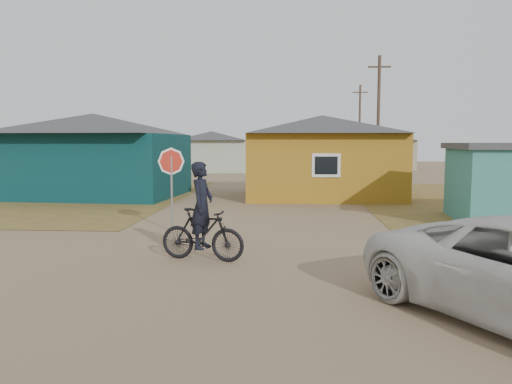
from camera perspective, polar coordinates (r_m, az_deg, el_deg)
ground at (r=10.51m, az=-1.68°, el=-8.70°), size 120.00×120.00×0.00m
house_teal at (r=25.48m, az=-17.99°, el=4.16°), size 8.93×7.08×4.00m
house_yellow at (r=24.19m, az=7.53°, el=4.20°), size 7.72×6.76×3.90m
house_pale_west at (r=44.69m, az=-5.07°, el=4.71°), size 7.04×6.15×3.60m
house_beige_east at (r=50.94m, az=14.19°, el=4.67°), size 6.95×6.05×3.60m
house_pale_north at (r=58.11m, az=-11.03°, el=4.74°), size 6.28×5.81×3.40m
utility_pole_near at (r=32.63m, az=13.80°, el=8.21°), size 1.40×0.20×8.00m
utility_pole_far at (r=48.59m, az=11.75°, el=7.38°), size 1.40×0.20×8.00m
stop_sign at (r=14.78m, az=-9.65°, el=2.51°), size 0.80×0.17×2.46m
cyclist at (r=11.09m, az=-6.17°, el=-3.75°), size 2.01×0.95×2.19m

